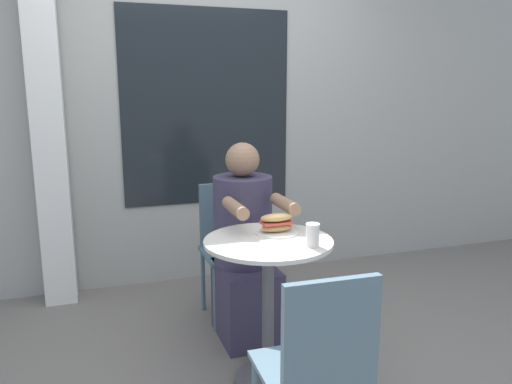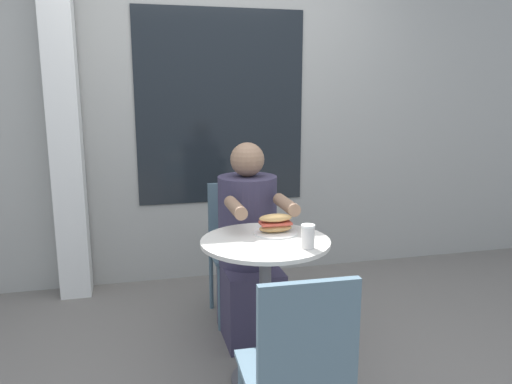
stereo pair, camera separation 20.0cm
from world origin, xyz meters
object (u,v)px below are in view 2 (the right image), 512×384
cafe_table (265,281)px  sandwich_on_plate (275,225)px  empty_chair_across (300,365)px  drink_cup (308,236)px  seated_diner (249,255)px  diner_chair (237,236)px

cafe_table → sandwich_on_plate: 0.28m
empty_chair_across → drink_cup: same height
seated_diner → sandwich_on_plate: seated_diner is taller
diner_chair → drink_cup: bearing=96.4°
seated_diner → drink_cup: bearing=99.7°
cafe_table → drink_cup: (0.16, -0.17, 0.27)m
empty_chair_across → drink_cup: 0.68m
seated_diner → drink_cup: 0.75m
cafe_table → diner_chair: (0.03, 0.85, -0.03)m
cafe_table → drink_cup: bearing=-47.0°
sandwich_on_plate → empty_chair_across: bearing=-100.0°
diner_chair → seated_diner: seated_diner is taller
diner_chair → empty_chair_across: same height
seated_diner → drink_cup: seated_diner is taller
empty_chair_across → diner_chair: bearing=87.9°
empty_chair_across → sandwich_on_plate: bearing=81.6°
cafe_table → drink_cup: 0.35m
diner_chair → sandwich_on_plate: (0.04, -0.76, 0.28)m
seated_diner → empty_chair_across: 1.24m
diner_chair → seated_diner: size_ratio=0.74×
diner_chair → empty_chair_across: bearing=85.8°
drink_cup → sandwich_on_plate: bearing=106.8°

